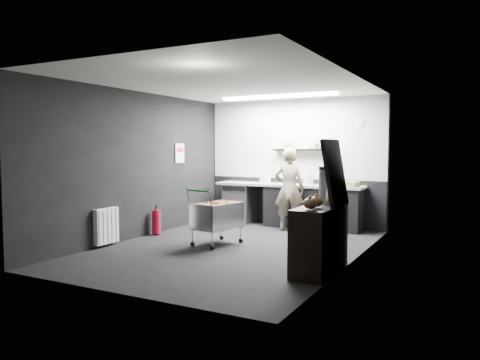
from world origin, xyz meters
The scene contains 22 objects.
floor centered at (0.00, 0.00, 0.00)m, with size 5.50×5.50×0.00m, color black.
ceiling centered at (0.00, 0.00, 2.70)m, with size 5.50×5.50×0.00m, color white.
wall_back centered at (0.00, 2.75, 1.35)m, with size 5.50×5.50×0.00m, color black.
wall_front centered at (0.00, -2.75, 1.35)m, with size 5.50×5.50×0.00m, color black.
wall_left centered at (-2.00, 0.00, 1.35)m, with size 5.50×5.50×0.00m, color black.
wall_right centered at (2.00, 0.00, 1.35)m, with size 5.50×5.50×0.00m, color black.
kitchen_wall_panel centered at (0.00, 2.73, 1.85)m, with size 3.95×0.02×1.70m, color beige.
dado_panel centered at (0.00, 2.73, 0.50)m, with size 3.95×0.02×1.00m, color black.
floating_shelf centered at (0.20, 2.62, 1.62)m, with size 1.20×0.22×0.04m, color black.
wall_clock centered at (1.40, 2.72, 2.15)m, with size 0.20×0.20×0.03m, color white.
poster centered at (-1.98, 1.30, 1.55)m, with size 0.02×0.30×0.40m, color white.
poster_red_band centered at (-1.98, 1.30, 1.62)m, with size 0.01×0.22×0.10m, color red.
radiator centered at (-1.94, -0.90, 0.35)m, with size 0.10×0.50×0.60m, color white.
ceiling_strip centered at (0.00, 1.85, 2.67)m, with size 2.40×0.20×0.04m, color white.
prep_counter centered at (0.14, 2.42, 0.46)m, with size 3.20×0.61×0.90m.
person centered at (0.21, 1.97, 0.84)m, with size 0.61×0.40×1.67m, color beige.
shopping_cart centered at (-0.37, 0.10, 0.47)m, with size 0.69×0.99×0.98m.
sideboard centered at (1.77, -0.76, 0.57)m, with size 0.51×1.19×1.78m.
fire_extinguisher centered at (-1.85, 0.34, 0.26)m, with size 0.17×0.17×0.54m.
cardboard_box centered at (1.23, 2.37, 0.95)m, with size 0.49×0.38×0.10m, color #93774E.
pink_tub centered at (0.45, 2.42, 1.00)m, with size 0.21×0.21×0.21m, color beige.
white_container centered at (-0.51, 2.37, 0.98)m, with size 0.19×0.15×0.17m, color white.
Camera 1 is at (3.71, -6.73, 1.67)m, focal length 35.00 mm.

